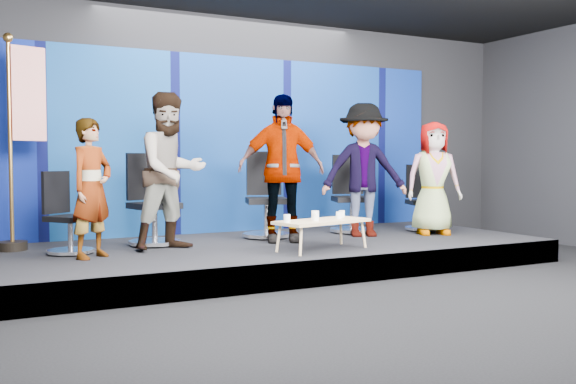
# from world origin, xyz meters

# --- Properties ---
(ground) EXTENTS (10.00, 10.00, 0.00)m
(ground) POSITION_xyz_m (0.00, 0.00, 0.00)
(ground) COLOR black
(ground) RESTS_ON ground
(room_walls) EXTENTS (10.02, 8.02, 3.51)m
(room_walls) POSITION_xyz_m (0.00, 0.00, 2.43)
(room_walls) COLOR black
(room_walls) RESTS_ON ground
(riser) EXTENTS (7.00, 3.00, 0.30)m
(riser) POSITION_xyz_m (0.00, 2.50, 0.15)
(riser) COLOR black
(riser) RESTS_ON ground
(backdrop) EXTENTS (7.00, 0.08, 2.60)m
(backdrop) POSITION_xyz_m (0.00, 3.95, 1.60)
(backdrop) COLOR #080F65
(backdrop) RESTS_ON riser
(chair_a) EXTENTS (0.75, 0.75, 0.95)m
(chair_a) POSITION_xyz_m (-2.56, 2.71, 0.61)
(chair_a) COLOR silver
(chair_a) RESTS_ON riser
(panelist_a) EXTENTS (0.67, 0.63, 1.53)m
(panelist_a) POSITION_xyz_m (-2.36, 2.25, 1.07)
(panelist_a) COLOR black
(panelist_a) RESTS_ON riser
(chair_b) EXTENTS (0.79, 0.79, 1.16)m
(chair_b) POSITION_xyz_m (-1.49, 3.00, 0.68)
(chair_b) COLOR silver
(chair_b) RESTS_ON riser
(panelist_b) EXTENTS (1.05, 0.90, 1.88)m
(panelist_b) POSITION_xyz_m (-1.40, 2.50, 1.24)
(panelist_b) COLOR black
(panelist_b) RESTS_ON riser
(chair_c) EXTENTS (0.84, 0.84, 1.19)m
(chair_c) POSITION_xyz_m (0.11, 3.04, 0.69)
(chair_c) COLOR silver
(chair_c) RESTS_ON riser
(panelist_c) EXTENTS (1.22, 0.80, 1.92)m
(panelist_c) POSITION_xyz_m (0.09, 2.54, 1.26)
(panelist_c) COLOR black
(panelist_c) RESTS_ON riser
(chair_d) EXTENTS (0.83, 0.83, 1.15)m
(chair_d) POSITION_xyz_m (1.49, 3.03, 0.68)
(chair_d) COLOR silver
(chair_d) RESTS_ON riser
(panelist_d) EXTENTS (1.36, 1.06, 1.86)m
(panelist_d) POSITION_xyz_m (1.39, 2.53, 1.23)
(panelist_d) COLOR black
(panelist_d) RESTS_ON riser
(chair_e) EXTENTS (0.73, 0.73, 1.00)m
(chair_e) POSITION_xyz_m (2.60, 2.74, 0.63)
(chair_e) COLOR silver
(chair_e) RESTS_ON riser
(panelist_e) EXTENTS (0.92, 0.77, 1.62)m
(panelist_e) POSITION_xyz_m (2.41, 2.28, 1.11)
(panelist_e) COLOR black
(panelist_e) RESTS_ON riser
(coffee_table) EXTENTS (1.26, 0.75, 0.36)m
(coffee_table) POSITION_xyz_m (0.18, 1.63, 0.63)
(coffee_table) COLOR tan
(coffee_table) RESTS_ON riser
(mug_a) EXTENTS (0.08, 0.08, 0.09)m
(mug_a) POSITION_xyz_m (-0.33, 1.54, 0.71)
(mug_a) COLOR white
(mug_a) RESTS_ON coffee_table
(mug_b) EXTENTS (0.07, 0.07, 0.09)m
(mug_b) POSITION_xyz_m (0.05, 1.55, 0.70)
(mug_b) COLOR white
(mug_b) RESTS_ON coffee_table
(mug_c) EXTENTS (0.09, 0.09, 0.11)m
(mug_c) POSITION_xyz_m (0.12, 1.68, 0.71)
(mug_c) COLOR white
(mug_c) RESTS_ON coffee_table
(mug_d) EXTENTS (0.07, 0.07, 0.08)m
(mug_d) POSITION_xyz_m (0.44, 1.67, 0.70)
(mug_d) COLOR white
(mug_d) RESTS_ON coffee_table
(mug_e) EXTENTS (0.07, 0.07, 0.09)m
(mug_e) POSITION_xyz_m (0.57, 1.80, 0.70)
(mug_e) COLOR white
(mug_e) RESTS_ON coffee_table
(flag_stand) EXTENTS (0.58, 0.34, 2.56)m
(flag_stand) POSITION_xyz_m (-2.98, 3.30, 1.65)
(flag_stand) COLOR black
(flag_stand) RESTS_ON riser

